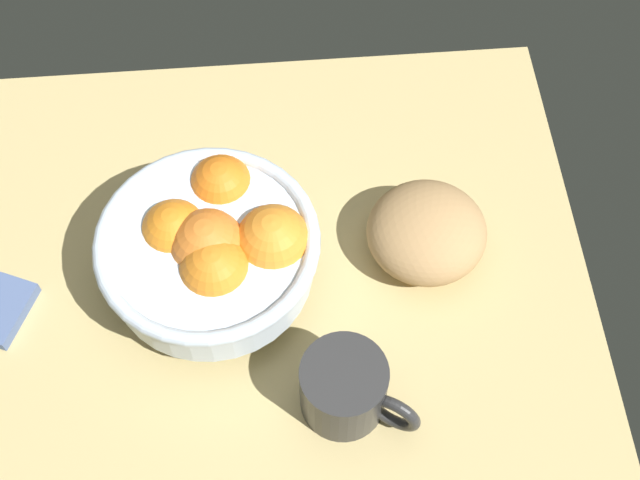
{
  "coord_description": "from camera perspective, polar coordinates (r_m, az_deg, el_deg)",
  "views": [
    {
      "loc": [
        5.44,
        -45.21,
        85.03
      ],
      "look_at": [
        9.18,
        1.09,
        5.0
      ],
      "focal_mm": 48.37,
      "sensor_mm": 36.0,
      "label": 1
    }
  ],
  "objects": [
    {
      "name": "mug",
      "position": [
        0.86,
        1.75,
        -9.83
      ],
      "size": [
        11.73,
        9.38,
        7.88
      ],
      "color": "#2B2B2C",
      "rests_on": "ground"
    },
    {
      "name": "fruit_bowl",
      "position": [
        0.91,
        -7.03,
        -0.33
      ],
      "size": [
        23.58,
        23.58,
        11.13
      ],
      "color": "silver",
      "rests_on": "ground"
    },
    {
      "name": "bread_loaf",
      "position": [
        0.95,
        7.07,
        0.51
      ],
      "size": [
        13.95,
        13.69,
        7.73
      ],
      "primitive_type": "ellipsoid",
      "rotation": [
        0.0,
        0.0,
        0.06
      ],
      "color": "tan",
      "rests_on": "ground"
    },
    {
      "name": "ground_plane",
      "position": [
        0.98,
        -5.32,
        -2.84
      ],
      "size": [
        77.92,
        62.12,
        3.0
      ],
      "primitive_type": "cube",
      "color": "tan"
    }
  ]
}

